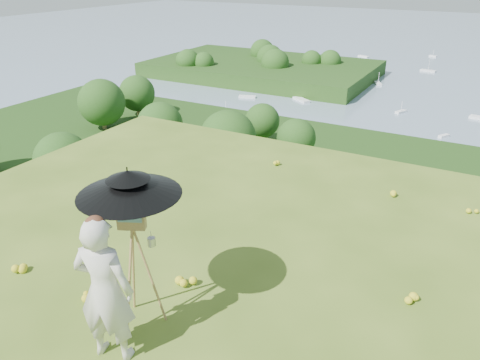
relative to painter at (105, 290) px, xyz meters
The scene contains 12 objects.
ground 1.60m from the painter, 31.13° to the left, with size 14.00×14.00×0.00m, color #49621C.
forest_slope 46.58m from the painter, 88.21° to the left, with size 140.00×56.00×22.00m, color black.
shoreline_tier 84.21m from the painter, 89.15° to the left, with size 170.00×28.00×8.00m, color #72685B.
peninsula 174.90m from the painter, 115.39° to the left, with size 90.00×60.00×12.00m, color black, non-canonical shape.
slope_trees 39.08m from the painter, 88.21° to the left, with size 110.00×50.00×6.00m, color #1F4314, non-canonical shape.
harbor_town 81.57m from the painter, 89.15° to the left, with size 110.00×22.00×5.00m, color silver, non-canonical shape.
moored_boats 165.72m from the painter, 94.03° to the left, with size 140.00×140.00×0.70m, color white, non-canonical shape.
wildflowers 1.69m from the painter, 39.61° to the left, with size 10.00×10.50×0.12m, color yellow, non-canonical shape.
painter is the anchor object (origin of this frame).
field_easel 0.62m from the painter, 96.45° to the left, with size 0.65×0.65×1.72m, color olive, non-canonical shape.
sun_umbrella 1.07m from the painter, 96.97° to the left, with size 1.20×1.20×0.74m, color black, non-canonical shape.
painter_cap 0.87m from the painter, ahead, with size 0.22×0.26×0.10m, color #D47476, non-canonical shape.
Camera 1 is at (2.19, -3.61, 4.20)m, focal length 35.00 mm.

